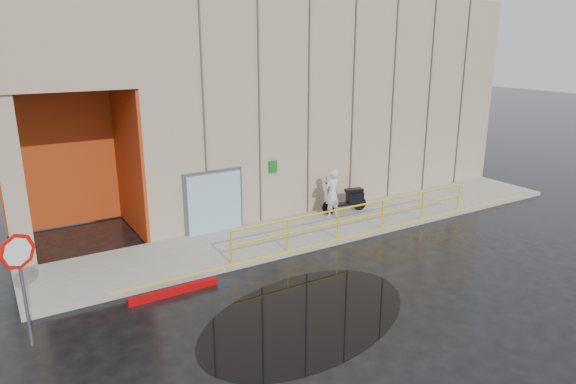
% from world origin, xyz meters
% --- Properties ---
extents(ground, '(120.00, 120.00, 0.00)m').
position_xyz_m(ground, '(0.00, 0.00, 0.00)').
color(ground, black).
rests_on(ground, ground).
extents(sidewalk, '(20.00, 3.00, 0.15)m').
position_xyz_m(sidewalk, '(4.00, 4.50, 0.07)').
color(sidewalk, gray).
rests_on(sidewalk, ground).
extents(building, '(20.00, 10.17, 8.00)m').
position_xyz_m(building, '(5.10, 10.98, 4.21)').
color(building, gray).
rests_on(building, ground).
extents(guardrail, '(9.56, 0.06, 1.03)m').
position_xyz_m(guardrail, '(4.25, 3.15, 0.68)').
color(guardrail, yellow).
rests_on(guardrail, sidewalk).
extents(person, '(0.71, 0.53, 1.78)m').
position_xyz_m(person, '(4.45, 5.05, 1.04)').
color(person, '#B8B8BD').
rests_on(person, sidewalk).
extents(scooter, '(1.83, 0.88, 1.39)m').
position_xyz_m(scooter, '(5.21, 5.24, 0.95)').
color(scooter, black).
rests_on(scooter, sidewalk).
extents(stop_sign, '(0.71, 0.40, 2.60)m').
position_xyz_m(stop_sign, '(-5.88, 1.81, 1.89)').
color(stop_sign, '#5C5B60').
rests_on(stop_sign, ground).
extents(red_curb, '(2.40, 0.23, 0.18)m').
position_xyz_m(red_curb, '(-2.47, 2.50, 0.09)').
color(red_curb, '#990103').
rests_on(red_curb, ground).
extents(puddle, '(6.85, 5.29, 0.01)m').
position_xyz_m(puddle, '(-0.12, -0.22, 0.00)').
color(puddle, black).
rests_on(puddle, ground).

